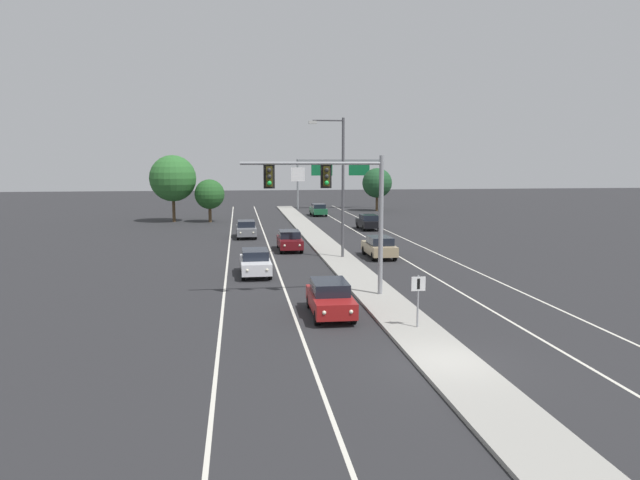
{
  "coord_description": "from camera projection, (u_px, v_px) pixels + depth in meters",
  "views": [
    {
      "loc": [
        -7.14,
        -18.77,
        6.99
      ],
      "look_at": [
        -3.2,
        9.36,
        3.2
      ],
      "focal_mm": 32.67,
      "sensor_mm": 36.0,
      "label": 1
    }
  ],
  "objects": [
    {
      "name": "car_receding_black",
      "position": [
        368.0,
        222.0,
        61.03
      ],
      "size": [
        1.84,
        4.48,
        1.58
      ],
      "color": "black",
      "rests_on": "ground"
    },
    {
      "name": "car_oncoming_grey",
      "position": [
        246.0,
        229.0,
        54.51
      ],
      "size": [
        1.88,
        4.49,
        1.58
      ],
      "color": "slate",
      "rests_on": "ground"
    },
    {
      "name": "tree_far_left_c",
      "position": [
        173.0,
        178.0,
        68.37
      ],
      "size": [
        5.44,
        5.44,
        7.87
      ],
      "color": "#4C3823",
      "rests_on": "ground"
    },
    {
      "name": "median_island",
      "position": [
        350.0,
        269.0,
        37.99
      ],
      "size": [
        2.4,
        110.0,
        0.15
      ],
      "primitive_type": "cube",
      "color": "#9E9B93",
      "rests_on": "ground"
    },
    {
      "name": "highway_sign_gantry",
      "position": [
        340.0,
        168.0,
        87.83
      ],
      "size": [
        13.28,
        0.42,
        7.5
      ],
      "color": "gray",
      "rests_on": "ground"
    },
    {
      "name": "tree_far_right_b",
      "position": [
        377.0,
        183.0,
        84.11
      ],
      "size": [
        4.29,
        4.29,
        6.21
      ],
      "color": "#4C3823",
      "rests_on": "ground"
    },
    {
      "name": "lane_stripe_receding_center",
      "position": [
        392.0,
        252.0,
        45.52
      ],
      "size": [
        0.14,
        100.0,
        0.01
      ],
      "primitive_type": "cube",
      "color": "silver",
      "rests_on": "ground"
    },
    {
      "name": "car_oncoming_red",
      "position": [
        330.0,
        298.0,
        26.73
      ],
      "size": [
        1.86,
        4.49,
        1.58
      ],
      "color": "maroon",
      "rests_on": "ground"
    },
    {
      "name": "tree_far_left_b",
      "position": [
        210.0,
        194.0,
        68.25
      ],
      "size": [
        3.49,
        3.49,
        5.05
      ],
      "color": "#4C3823",
      "rests_on": "ground"
    },
    {
      "name": "car_receding_green",
      "position": [
        318.0,
        210.0,
        76.9
      ],
      "size": [
        1.88,
        4.49,
        1.58
      ],
      "color": "#195633",
      "rests_on": "ground"
    },
    {
      "name": "lane_stripe_oncoming_center",
      "position": [
        272.0,
        255.0,
        44.22
      ],
      "size": [
        0.14,
        100.0,
        0.01
      ],
      "primitive_type": "cube",
      "color": "silver",
      "rests_on": "ground"
    },
    {
      "name": "ground_plane",
      "position": [
        448.0,
        364.0,
        20.33
      ],
      "size": [
        260.0,
        260.0,
        0.0
      ],
      "primitive_type": "plane",
      "color": "#28282B"
    },
    {
      "name": "median_sign_post",
      "position": [
        418.0,
        293.0,
        24.17
      ],
      "size": [
        0.6,
        0.1,
        2.2
      ],
      "color": "gray",
      "rests_on": "median_island"
    },
    {
      "name": "car_oncoming_white",
      "position": [
        255.0,
        262.0,
        36.31
      ],
      "size": [
        1.89,
        4.5,
        1.58
      ],
      "color": "silver",
      "rests_on": "ground"
    },
    {
      "name": "edge_stripe_left",
      "position": [
        228.0,
        256.0,
        43.77
      ],
      "size": [
        0.14,
        100.0,
        0.01
      ],
      "primitive_type": "cube",
      "color": "silver",
      "rests_on": "ground"
    },
    {
      "name": "edge_stripe_right",
      "position": [
        433.0,
        252.0,
        45.97
      ],
      "size": [
        0.14,
        100.0,
        0.01
      ],
      "primitive_type": "cube",
      "color": "silver",
      "rests_on": "ground"
    },
    {
      "name": "car_receding_tan",
      "position": [
        379.0,
        247.0,
        43.01
      ],
      "size": [
        1.84,
        4.48,
        1.58
      ],
      "color": "tan",
      "rests_on": "ground"
    },
    {
      "name": "street_lamp_median",
      "position": [
        340.0,
        179.0,
        41.78
      ],
      "size": [
        2.58,
        0.28,
        10.0
      ],
      "color": "#4C4C51",
      "rests_on": "median_island"
    },
    {
      "name": "car_oncoming_darkred",
      "position": [
        290.0,
        240.0,
        46.5
      ],
      "size": [
        1.82,
        4.47,
        1.58
      ],
      "color": "#5B0F14",
      "rests_on": "ground"
    },
    {
      "name": "overhead_signal_mast",
      "position": [
        337.0,
        195.0,
        29.52
      ],
      "size": [
        7.3,
        0.44,
        7.2
      ],
      "color": "gray",
      "rests_on": "median_island"
    }
  ]
}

